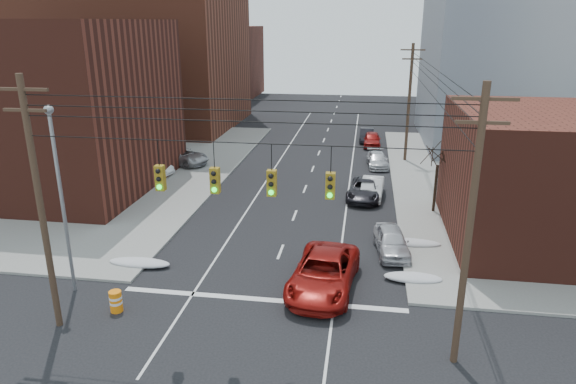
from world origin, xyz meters
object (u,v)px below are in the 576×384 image
(parked_car_d, at_px, (377,160))
(lot_car_d, at_px, (126,162))
(construction_barrel, at_px, (116,301))
(red_pickup, at_px, (324,273))
(parked_car_a, at_px, (391,241))
(parked_car_e, at_px, (372,139))
(parked_car_f, at_px, (367,135))
(lot_car_a, at_px, (151,167))
(parked_car_b, at_px, (372,188))
(parked_car_c, at_px, (365,189))
(lot_car_c, at_px, (73,172))
(lot_car_b, at_px, (181,156))

(parked_car_d, bearing_deg, lot_car_d, -172.93)
(construction_barrel, bearing_deg, parked_car_d, 65.61)
(red_pickup, relative_size, construction_barrel, 6.31)
(parked_car_a, distance_m, lot_car_d, 26.77)
(parked_car_d, distance_m, parked_car_e, 8.13)
(parked_car_f, distance_m, lot_car_a, 24.84)
(parked_car_e, relative_size, lot_car_d, 1.02)
(lot_car_a, distance_m, construction_barrel, 22.32)
(parked_car_b, distance_m, lot_car_d, 22.18)
(parked_car_e, bearing_deg, construction_barrel, -109.04)
(parked_car_e, distance_m, parked_car_f, 2.51)
(parked_car_c, bearing_deg, lot_car_d, 174.85)
(parked_car_c, relative_size, lot_car_d, 1.21)
(lot_car_c, bearing_deg, parked_car_c, -113.14)
(lot_car_a, relative_size, lot_car_d, 0.90)
(red_pickup, distance_m, parked_car_f, 34.29)
(red_pickup, relative_size, lot_car_a, 1.65)
(parked_car_b, height_order, lot_car_c, parked_car_b)
(parked_car_a, distance_m, parked_car_c, 9.68)
(parked_car_a, height_order, parked_car_f, parked_car_a)
(parked_car_d, relative_size, lot_car_a, 1.14)
(red_pickup, distance_m, parked_car_a, 5.99)
(parked_car_a, xyz_separation_m, construction_barrel, (-12.90, -8.38, -0.22))
(parked_car_f, bearing_deg, lot_car_c, -140.38)
(parked_car_d, distance_m, lot_car_a, 20.41)
(parked_car_a, relative_size, lot_car_b, 0.79)
(parked_car_c, xyz_separation_m, parked_car_e, (0.56, 17.41, 0.03))
(parked_car_b, height_order, parked_car_c, parked_car_b)
(parked_car_a, distance_m, construction_barrel, 15.38)
(parked_car_f, height_order, lot_car_a, lot_car_a)
(parked_car_a, bearing_deg, lot_car_a, 140.41)
(lot_car_a, relative_size, lot_car_b, 0.71)
(red_pickup, bearing_deg, parked_car_c, 88.03)
(parked_car_f, xyz_separation_m, lot_car_d, (-21.29, -15.52, 0.19))
(parked_car_a, bearing_deg, parked_car_f, 86.01)
(parked_car_b, height_order, lot_car_a, parked_car_b)
(parked_car_f, bearing_deg, parked_car_e, -75.70)
(construction_barrel, bearing_deg, lot_car_b, 103.20)
(parked_car_c, xyz_separation_m, lot_car_b, (-17.12, 6.90, 0.19))
(parked_car_e, relative_size, lot_car_b, 0.81)
(parked_car_a, distance_m, parked_car_f, 29.45)
(parked_car_d, distance_m, lot_car_d, 22.88)
(red_pickup, height_order, parked_car_c, red_pickup)
(parked_car_c, distance_m, lot_car_a, 18.72)
(parked_car_f, bearing_deg, lot_car_a, -136.54)
(parked_car_a, relative_size, parked_car_f, 1.03)
(parked_car_d, relative_size, lot_car_b, 0.81)
(red_pickup, bearing_deg, lot_car_b, 131.21)
(lot_car_d, bearing_deg, parked_car_d, -101.12)
(red_pickup, bearing_deg, construction_barrel, -153.59)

